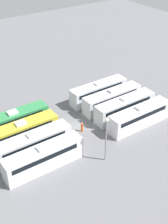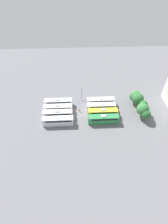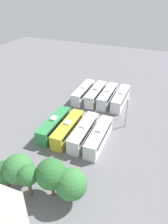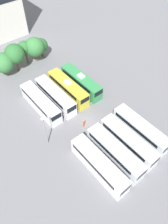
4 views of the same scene
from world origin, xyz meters
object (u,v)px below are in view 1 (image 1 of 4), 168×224
object	(u,v)px
bus_2	(112,99)
bus_6	(22,132)
bus_3	(98,91)
bus_4	(44,157)
worker_person	(82,127)
light_pole	(106,132)
bus_1	(125,107)
bus_7	(14,121)
bus_0	(139,116)
bus_5	(33,144)

from	to	relation	value
bus_2	bus_6	world-z (taller)	same
bus_3	bus_4	bearing A→B (deg)	121.19
bus_3	worker_person	xyz separation A→B (m)	(-6.59, 8.27, -1.02)
bus_3	light_pole	bearing A→B (deg)	146.26
bus_1	bus_6	bearing A→B (deg)	79.22
bus_7	light_pole	xyz separation A→B (m)	(-14.09, -7.66, 3.17)
bus_3	bus_7	distance (m)	17.14
bus_4	worker_person	world-z (taller)	bus_4
bus_1	light_pole	xyz separation A→B (m)	(-7.24, 9.89, 3.17)
bus_0	bus_5	distance (m)	17.98
bus_3	bus_6	xyz separation A→B (m)	(-3.57, 17.38, 0.00)
bus_1	light_pole	bearing A→B (deg)	126.21
bus_0	bus_3	bearing A→B (deg)	2.45
bus_5	worker_person	bearing A→B (deg)	-87.01
bus_1	bus_3	world-z (taller)	same
bus_6	light_pole	world-z (taller)	light_pole
bus_4	worker_person	bearing A→B (deg)	-66.64
bus_2	worker_person	world-z (taller)	bus_2
bus_3	bus_5	xyz separation A→B (m)	(-7.05, 17.17, 0.00)
bus_3	light_pole	size ratio (longest dim) A/B	1.59
bus_5	bus_7	bearing A→B (deg)	-0.22
bus_2	bus_0	bearing A→B (deg)	-179.01
bus_0	bus_4	bearing A→B (deg)	89.73
bus_3	bus_5	size ratio (longest dim) A/B	1.00
bus_4	bus_6	world-z (taller)	same
bus_0	bus_3	size ratio (longest dim) A/B	1.00
bus_2	bus_3	distance (m)	3.64
bus_7	worker_person	distance (m)	11.04
bus_3	bus_7	xyz separation A→B (m)	(-0.10, 17.14, 0.00)
worker_person	bus_1	bearing A→B (deg)	-92.41
bus_1	bus_5	world-z (taller)	same
bus_1	light_pole	size ratio (longest dim) A/B	1.59
bus_3	bus_6	distance (m)	17.74
bus_5	light_pole	distance (m)	10.96
light_pole	bus_0	bearing A→B (deg)	-70.16
bus_2	worker_person	distance (m)	9.16
bus_0	bus_5	xyz separation A→B (m)	(3.56, 17.62, 0.00)
bus_0	bus_6	size ratio (longest dim) A/B	1.00
bus_3	bus_6	size ratio (longest dim) A/B	1.00
bus_1	worker_person	xyz separation A→B (m)	(0.37, 8.68, -1.02)
bus_7	light_pole	bearing A→B (deg)	-151.45
bus_6	bus_1	bearing A→B (deg)	-100.78
bus_0	bus_1	xyz separation A→B (m)	(3.65, 0.04, 0.00)
bus_1	bus_6	size ratio (longest dim) A/B	1.00
bus_3	worker_person	world-z (taller)	bus_3
bus_5	bus_6	size ratio (longest dim) A/B	1.00
bus_1	bus_4	size ratio (longest dim) A/B	1.00
bus_7	bus_0	bearing A→B (deg)	-120.84
bus_6	bus_4	bearing A→B (deg)	179.98
bus_5	bus_6	xyz separation A→B (m)	(3.49, 0.21, 0.00)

